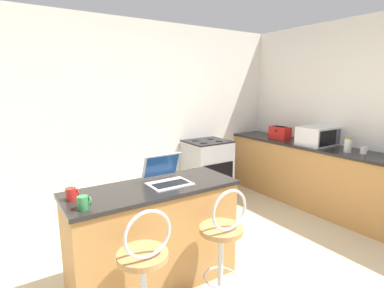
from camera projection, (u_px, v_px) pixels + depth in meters
wall_back at (128, 117)px, 4.14m from camera, size 12.00×0.06×2.60m
breakfast_bar at (154, 236)px, 2.59m from camera, size 1.44×0.56×0.89m
counter_right at (313, 175)px, 4.31m from camera, size 0.59×2.86×0.89m
bar_stool_near at (145, 281)px, 1.98m from camera, size 0.40×0.40×0.99m
bar_stool_far at (222, 251)px, 2.33m from camera, size 0.40×0.40×0.99m
laptop at (166, 176)px, 2.59m from camera, size 0.35×0.32×0.24m
microwave at (318, 136)px, 4.21m from camera, size 0.52×0.38×0.26m
toaster at (280, 133)px, 4.70m from camera, size 0.19×0.32×0.20m
stove_range at (207, 169)px, 4.64m from camera, size 0.64×0.57×0.90m
storage_jar at (348, 145)px, 3.76m from camera, size 0.10×0.10×0.19m
mug_white at (364, 150)px, 3.68m from camera, size 0.09×0.08×0.09m
mug_red at (71, 194)px, 2.20m from camera, size 0.09×0.07×0.09m
mug_green at (83, 203)px, 2.04m from camera, size 0.09×0.07×0.09m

